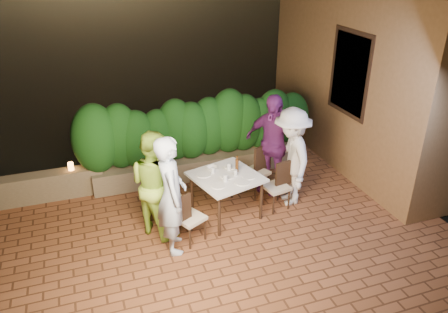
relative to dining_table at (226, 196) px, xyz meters
name	(u,v)px	position (x,y,z in m)	size (l,w,h in m)	color
ground	(233,243)	(-0.15, -0.75, -0.40)	(400.00, 400.00, 0.00)	black
terrace_floor	(222,228)	(-0.15, -0.25, -0.45)	(7.00, 6.00, 0.15)	brown
building_wall	(374,38)	(3.45, 1.25, 2.12)	(1.60, 5.00, 5.00)	brown
window_pane	(351,73)	(2.67, 0.75, 1.62)	(0.08, 1.00, 1.40)	black
window_frame	(350,73)	(2.66, 0.75, 1.62)	(0.06, 1.15, 1.55)	black
planter	(202,164)	(0.05, 1.55, -0.17)	(4.20, 0.55, 0.40)	brown
hedge	(201,129)	(0.05, 1.55, 0.57)	(4.00, 0.70, 1.10)	#134012
parapet	(39,187)	(-2.95, 1.55, -0.12)	(2.20, 0.30, 0.50)	brown
hill	(95,10)	(1.85, 59.25, -4.38)	(52.00, 40.00, 22.00)	black
dining_table	(226,196)	(0.00, 0.00, 0.00)	(1.00, 1.00, 0.75)	white
plate_nw	(218,186)	(-0.23, -0.27, 0.38)	(0.22, 0.22, 0.01)	white
plate_sw	(204,175)	(-0.33, 0.15, 0.38)	(0.23, 0.23, 0.01)	white
plate_ne	(249,177)	(0.33, -0.15, 0.38)	(0.21, 0.21, 0.01)	white
plate_se	(231,166)	(0.18, 0.28, 0.38)	(0.23, 0.23, 0.01)	white
plate_centre	(227,176)	(0.02, -0.02, 0.38)	(0.23, 0.23, 0.01)	white
plate_front	(242,182)	(0.16, -0.29, 0.38)	(0.23, 0.23, 0.01)	white
glass_nw	(225,178)	(-0.07, -0.17, 0.43)	(0.07, 0.07, 0.12)	silver
glass_sw	(213,170)	(-0.17, 0.16, 0.42)	(0.06, 0.06, 0.10)	silver
glass_ne	(236,173)	(0.15, -0.04, 0.43)	(0.06, 0.06, 0.10)	silver
glass_se	(229,167)	(0.11, 0.17, 0.43)	(0.07, 0.07, 0.12)	silver
beer_bottle	(237,164)	(0.22, 0.08, 0.52)	(0.06, 0.06, 0.29)	#48260C
bowl	(212,168)	(-0.14, 0.30, 0.40)	(0.17, 0.17, 0.04)	white
chair_left_front	(190,217)	(-0.74, -0.46, 0.04)	(0.39, 0.39, 0.84)	black
chair_left_back	(172,201)	(-0.91, 0.02, 0.07)	(0.41, 0.41, 0.89)	black
chair_right_front	(276,186)	(0.89, -0.05, 0.05)	(0.39, 0.39, 0.84)	black
chair_right_back	(255,172)	(0.73, 0.49, 0.08)	(0.42, 0.42, 0.90)	black
diner_blue	(171,195)	(-1.02, -0.56, 0.53)	(0.66, 0.43, 1.81)	silver
diner_green	(155,183)	(-1.16, -0.05, 0.48)	(0.83, 0.65, 1.71)	#A4D442
diner_white	(291,157)	(1.19, 0.06, 0.49)	(1.12, 0.64, 1.73)	silver
diner_purple	(272,144)	(1.05, 0.54, 0.55)	(1.08, 0.45, 1.85)	#68256F
parapet_lamp	(71,166)	(-2.37, 1.55, 0.20)	(0.10, 0.10, 0.14)	orange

